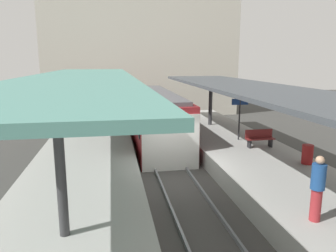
% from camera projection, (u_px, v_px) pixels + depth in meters
% --- Properties ---
extents(ground_plane, '(80.00, 80.00, 0.00)m').
position_uv_depth(ground_plane, '(177.00, 187.00, 13.36)').
color(ground_plane, '#383835').
extents(platform_left, '(4.40, 28.00, 1.00)m').
position_uv_depth(platform_left, '(83.00, 181.00, 12.61)').
color(platform_left, '#9E9E99').
rests_on(platform_left, ground_plane).
extents(platform_right, '(4.40, 28.00, 1.00)m').
position_uv_depth(platform_right, '(263.00, 170.00, 13.90)').
color(platform_right, '#9E9E99').
rests_on(platform_right, ground_plane).
extents(track_ballast, '(3.20, 28.00, 0.20)m').
position_uv_depth(track_ballast, '(177.00, 184.00, 13.34)').
color(track_ballast, '#423F3D').
rests_on(track_ballast, ground_plane).
extents(rail_near_side, '(0.08, 28.00, 0.14)m').
position_uv_depth(rail_near_side, '(160.00, 182.00, 13.18)').
color(rail_near_side, slate).
rests_on(rail_near_side, track_ballast).
extents(rail_far_side, '(0.08, 28.00, 0.14)m').
position_uv_depth(rail_far_side, '(194.00, 179.00, 13.43)').
color(rail_far_side, slate).
rests_on(rail_far_side, track_ballast).
extents(commuter_train, '(2.78, 10.94, 3.10)m').
position_uv_depth(commuter_train, '(155.00, 118.00, 19.66)').
color(commuter_train, maroon).
rests_on(commuter_train, track_ballast).
extents(canopy_left, '(4.18, 21.00, 3.55)m').
position_uv_depth(canopy_left, '(81.00, 79.00, 13.18)').
color(canopy_left, '#333335').
rests_on(canopy_left, platform_left).
extents(canopy_right, '(4.18, 21.00, 3.00)m').
position_uv_depth(canopy_right, '(253.00, 89.00, 14.58)').
color(canopy_right, '#333335').
rests_on(canopy_right, platform_right).
extents(platform_bench, '(1.40, 0.41, 0.86)m').
position_uv_depth(platform_bench, '(260.00, 138.00, 15.63)').
color(platform_bench, black).
rests_on(platform_bench, platform_right).
extents(platform_sign, '(0.90, 0.08, 2.21)m').
position_uv_depth(platform_sign, '(240.00, 110.00, 16.85)').
color(platform_sign, '#262628').
rests_on(platform_sign, platform_right).
extents(litter_bin, '(0.44, 0.44, 0.80)m').
position_uv_depth(litter_bin, '(307.00, 154.00, 13.08)').
color(litter_bin, maroon).
rests_on(litter_bin, platform_right).
extents(passenger_near_bench, '(0.36, 0.36, 1.78)m').
position_uv_depth(passenger_near_bench, '(317.00, 187.00, 8.29)').
color(passenger_near_bench, maroon).
rests_on(passenger_near_bench, platform_right).
extents(station_building_backdrop, '(18.00, 6.00, 11.00)m').
position_uv_depth(station_building_backdrop, '(141.00, 57.00, 31.63)').
color(station_building_backdrop, beige).
rests_on(station_building_backdrop, ground_plane).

